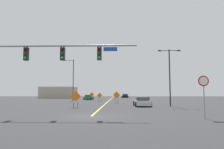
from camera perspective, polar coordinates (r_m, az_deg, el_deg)
The scene contains 14 objects.
ground at distance 16.06m, azimuth -5.83°, elevation -11.64°, with size 166.68×166.68×0.00m, color #2D2D30.
road_centre_stripe at distance 62.18m, azimuth -0.16°, elevation -6.77°, with size 0.16×92.60×0.01m.
traffic_signal_assembly at distance 17.13m, azimuth -18.82°, elevation 4.49°, with size 11.94×0.44×6.26m.
stop_sign at distance 15.80m, azimuth 24.48°, elevation -3.57°, with size 0.76×0.07×3.04m.
street_lamp_mid_right at distance 28.10m, azimuth 15.96°, elevation 0.56°, with size 2.99×0.24×7.62m.
street_lamp_far_left at distance 45.86m, azimuth -11.09°, elevation -0.96°, with size 2.31×0.24×9.19m.
construction_sign_right_shoulder at distance 35.23m, azimuth 1.29°, elevation -5.96°, with size 1.25×0.35×2.05m.
construction_sign_median_near at distance 40.97m, azimuth -3.51°, elevation -6.04°, with size 1.11×0.20×1.81m.
construction_sign_left_lane at distance 25.17m, azimuth -10.19°, elevation -6.29°, with size 1.32×0.13×2.03m.
construction_sign_right_lane at distance 47.74m, azimuth -5.75°, elevation -5.80°, with size 1.21×0.27×1.94m.
car_silver_approaching at distance 27.60m, azimuth 8.46°, elevation -7.62°, with size 2.10×4.31×1.25m.
car_black_passing at distance 69.44m, azimuth 3.67°, elevation -6.07°, with size 2.28×4.40×1.34m.
car_green_distant at distance 52.05m, azimuth -6.60°, elevation -6.44°, with size 2.14×4.43×1.22m.
roadside_building_west at distance 68.02m, azimuth -14.77°, elevation -4.95°, with size 10.48×8.25×3.60m.
Camera 1 is at (2.09, -15.82, 1.84)m, focal length 32.38 mm.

